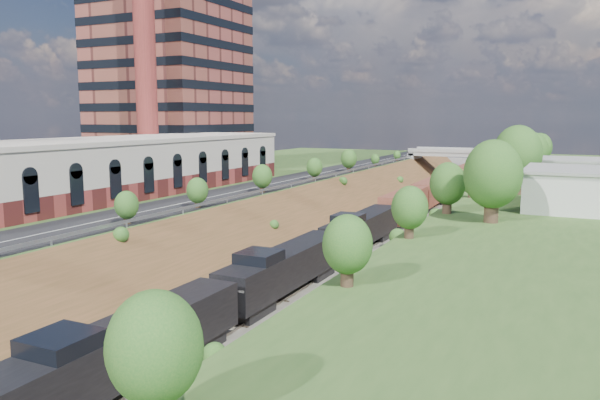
% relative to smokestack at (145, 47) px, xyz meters
% --- Properties ---
extents(platform_left, '(44.00, 180.00, 5.00)m').
position_rel_smokestack_xyz_m(platform_left, '(3.00, 4.00, -22.50)').
color(platform_left, '#365924').
rests_on(platform_left, ground).
extents(embankment_left, '(10.00, 180.00, 10.00)m').
position_rel_smokestack_xyz_m(embankment_left, '(25.00, 4.00, -25.00)').
color(embankment_left, brown).
rests_on(embankment_left, ground).
extents(embankment_right, '(10.00, 180.00, 10.00)m').
position_rel_smokestack_xyz_m(embankment_right, '(47.00, 4.00, -25.00)').
color(embankment_right, brown).
rests_on(embankment_right, ground).
extents(rail_left_track, '(1.58, 180.00, 0.18)m').
position_rel_smokestack_xyz_m(rail_left_track, '(33.40, 4.00, -24.91)').
color(rail_left_track, gray).
rests_on(rail_left_track, ground).
extents(rail_right_track, '(1.58, 180.00, 0.18)m').
position_rel_smokestack_xyz_m(rail_right_track, '(38.60, 4.00, -24.91)').
color(rail_right_track, gray).
rests_on(rail_right_track, ground).
extents(road, '(8.00, 180.00, 0.10)m').
position_rel_smokestack_xyz_m(road, '(20.50, 4.00, -19.95)').
color(road, black).
rests_on(road, platform_left).
extents(guardrail, '(0.10, 171.00, 0.70)m').
position_rel_smokestack_xyz_m(guardrail, '(24.60, 3.80, -19.45)').
color(guardrail, '#99999E').
rests_on(guardrail, platform_left).
extents(commercial_building, '(14.30, 62.30, 7.00)m').
position_rel_smokestack_xyz_m(commercial_building, '(8.00, -18.00, -16.49)').
color(commercial_building, maroon).
rests_on(commercial_building, platform_left).
extents(highrise_tower, '(22.00, 22.00, 53.90)m').
position_rel_smokestack_xyz_m(highrise_tower, '(-8.00, 16.00, 7.88)').
color(highrise_tower, brown).
rests_on(highrise_tower, platform_left).
extents(smokestack, '(3.20, 3.20, 40.00)m').
position_rel_smokestack_xyz_m(smokestack, '(0.00, 0.00, 0.00)').
color(smokestack, maroon).
rests_on(smokestack, platform_left).
extents(overpass, '(24.50, 8.30, 7.40)m').
position_rel_smokestack_xyz_m(overpass, '(36.00, 66.00, -20.08)').
color(overpass, gray).
rests_on(overpass, ground).
extents(white_building_near, '(9.00, 12.00, 4.00)m').
position_rel_smokestack_xyz_m(white_building_near, '(59.50, -4.00, -18.00)').
color(white_building_near, silver).
rests_on(white_building_near, platform_right).
extents(white_building_far, '(8.00, 10.00, 3.60)m').
position_rel_smokestack_xyz_m(white_building_far, '(59.00, 18.00, -18.20)').
color(white_building_far, silver).
rests_on(white_building_far, platform_right).
extents(tree_right_large, '(5.25, 5.25, 7.61)m').
position_rel_smokestack_xyz_m(tree_right_large, '(53.00, -16.00, -15.62)').
color(tree_right_large, '#473323').
rests_on(tree_right_large, platform_right).
extents(tree_left_crest, '(2.45, 2.45, 3.55)m').
position_rel_smokestack_xyz_m(tree_left_crest, '(24.20, -36.00, -17.96)').
color(tree_left_crest, '#473323').
rests_on(tree_left_crest, platform_left).
extents(freight_train, '(2.96, 151.29, 4.55)m').
position_rel_smokestack_xyz_m(freight_train, '(38.60, 21.52, -22.44)').
color(freight_train, black).
rests_on(freight_train, ground).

